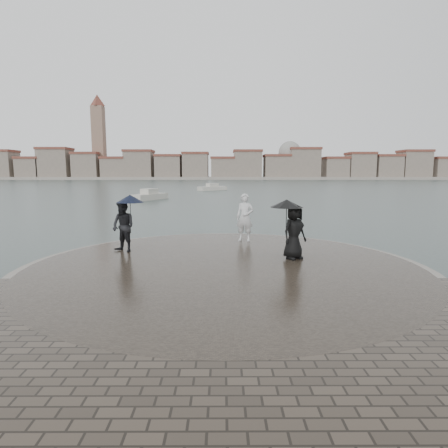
{
  "coord_description": "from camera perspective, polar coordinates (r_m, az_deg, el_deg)",
  "views": [
    {
      "loc": [
        -0.05,
        -7.76,
        3.19
      ],
      "look_at": [
        0.0,
        4.8,
        1.45
      ],
      "focal_mm": 30.0,
      "sensor_mm": 36.0,
      "label": 1
    }
  ],
  "objects": [
    {
      "name": "far_skyline",
      "position": [
        168.6,
        -2.37,
        8.69
      ],
      "size": [
        260.0,
        20.0,
        37.0
      ],
      "color": "gray",
      "rests_on": "ground"
    },
    {
      "name": "visitor_left",
      "position": [
        13.79,
        -14.91,
        0.43
      ],
      "size": [
        1.3,
        1.11,
        2.04
      ],
      "color": "black",
      "rests_on": "quay_tip"
    },
    {
      "name": "quay_tip",
      "position": [
        11.65,
        0.02,
        -7.07
      ],
      "size": [
        11.9,
        11.9,
        0.36
      ],
      "primitive_type": "cylinder",
      "color": "#2D261E",
      "rests_on": "ground"
    },
    {
      "name": "kerb_ring",
      "position": [
        11.66,
        0.02,
        -7.17
      ],
      "size": [
        12.5,
        12.5,
        0.32
      ],
      "primitive_type": "cylinder",
      "color": "gray",
      "rests_on": "ground"
    },
    {
      "name": "visitor_right",
      "position": [
        12.42,
        10.35,
        -0.07
      ],
      "size": [
        1.33,
        1.13,
        1.95
      ],
      "color": "black",
      "rests_on": "quay_tip"
    },
    {
      "name": "ground",
      "position": [
        8.39,
        0.13,
        -14.45
      ],
      "size": [
        400.0,
        400.0,
        0.0
      ],
      "primitive_type": "plane",
      "color": "#2B3835",
      "rests_on": "ground"
    },
    {
      "name": "boats",
      "position": [
        55.54,
        -5.6,
        4.94
      ],
      "size": [
        11.26,
        28.08,
        1.5
      ],
      "color": "beige",
      "rests_on": "ground"
    },
    {
      "name": "statue",
      "position": [
        15.47,
        3.2,
        1.02
      ],
      "size": [
        0.82,
        0.64,
        1.97
      ],
      "primitive_type": "imported",
      "rotation": [
        0.0,
        0.0,
        -0.27
      ],
      "color": "silver",
      "rests_on": "quay_tip"
    }
  ]
}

